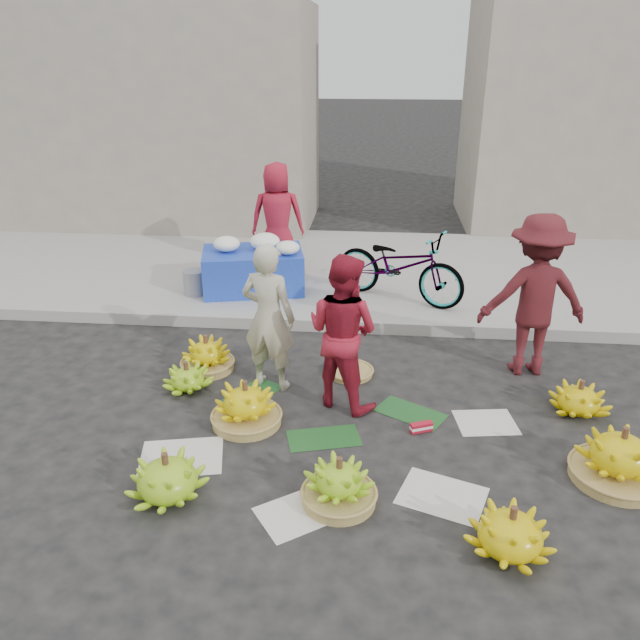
# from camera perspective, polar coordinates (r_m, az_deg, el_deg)

# --- Properties ---
(ground) EXTENTS (80.00, 80.00, 0.00)m
(ground) POSITION_cam_1_polar(r_m,az_deg,el_deg) (5.90, 1.51, -9.72)
(ground) COLOR black
(ground) RESTS_ON ground
(curb) EXTENTS (40.00, 0.25, 0.15)m
(curb) POSITION_cam_1_polar(r_m,az_deg,el_deg) (7.80, 2.64, -0.34)
(curb) COLOR gray
(curb) RESTS_ON ground
(sidewalk) EXTENTS (40.00, 4.00, 0.12)m
(sidewalk) POSITION_cam_1_polar(r_m,az_deg,el_deg) (9.76, 3.27, 4.59)
(sidewalk) COLOR gray
(sidewalk) RESTS_ON ground
(building_left) EXTENTS (6.00, 3.00, 4.00)m
(building_left) POSITION_cam_1_polar(r_m,az_deg,el_deg) (12.92, -14.83, 17.42)
(building_left) COLOR gray
(building_left) RESTS_ON sidewalk
(building_right) EXTENTS (5.00, 3.00, 5.00)m
(building_right) POSITION_cam_1_polar(r_m,az_deg,el_deg) (13.32, 25.07, 18.41)
(building_right) COLOR gray
(building_right) RESTS_ON sidewalk
(newspaper_scatter) EXTENTS (3.20, 1.80, 0.00)m
(newspaper_scatter) POSITION_cam_1_polar(r_m,az_deg,el_deg) (5.25, 0.88, -14.48)
(newspaper_scatter) COLOR silver
(newspaper_scatter) RESTS_ON ground
(banana_leaves) EXTENTS (2.00, 1.00, 0.00)m
(banana_leaves) POSITION_cam_1_polar(r_m,az_deg,el_deg) (6.07, 0.69, -8.60)
(banana_leaves) COLOR #17461D
(banana_leaves) RESTS_ON ground
(banana_bunch_0) EXTENTS (0.65, 0.65, 0.45)m
(banana_bunch_0) POSITION_cam_1_polar(r_m,az_deg,el_deg) (5.89, -6.79, -7.77)
(banana_bunch_0) COLOR olive
(banana_bunch_0) RESTS_ON ground
(banana_bunch_1) EXTENTS (0.77, 0.77, 0.40)m
(banana_bunch_1) POSITION_cam_1_polar(r_m,az_deg,el_deg) (5.14, -13.80, -13.80)
(banana_bunch_1) COLOR #77B61A
(banana_bunch_1) RESTS_ON ground
(banana_bunch_2) EXTENTS (0.57, 0.57, 0.41)m
(banana_bunch_2) POSITION_cam_1_polar(r_m,az_deg,el_deg) (4.96, 1.76, -14.74)
(banana_bunch_2) COLOR olive
(banana_bunch_2) RESTS_ON ground
(banana_bunch_3) EXTENTS (0.80, 0.80, 0.39)m
(banana_bunch_3) POSITION_cam_1_polar(r_m,az_deg,el_deg) (4.74, 17.04, -18.06)
(banana_bunch_3) COLOR yellow
(banana_bunch_3) RESTS_ON ground
(banana_bunch_4) EXTENTS (0.73, 0.73, 0.49)m
(banana_bunch_4) POSITION_cam_1_polar(r_m,az_deg,el_deg) (5.69, 25.73, -11.21)
(banana_bunch_4) COLOR olive
(banana_bunch_4) RESTS_ON ground
(banana_bunch_5) EXTENTS (0.68, 0.68, 0.35)m
(banana_bunch_5) POSITION_cam_1_polar(r_m,az_deg,el_deg) (6.53, 22.61, -6.64)
(banana_bunch_5) COLOR yellow
(banana_bunch_5) RESTS_ON ground
(banana_bunch_6) EXTENTS (0.53, 0.53, 0.31)m
(banana_bunch_6) POSITION_cam_1_polar(r_m,az_deg,el_deg) (6.58, -12.05, -5.16)
(banana_bunch_6) COLOR #77B61A
(banana_bunch_6) RESTS_ON ground
(banana_bunch_7) EXTENTS (0.61, 0.61, 0.41)m
(banana_bunch_7) POSITION_cam_1_polar(r_m,az_deg,el_deg) (6.91, -10.31, -3.20)
(banana_bunch_7) COLOR olive
(banana_bunch_7) RESTS_ON ground
(basket_spare) EXTENTS (0.54, 0.54, 0.06)m
(basket_spare) POSITION_cam_1_polar(r_m,az_deg,el_deg) (6.77, 2.79, -4.77)
(basket_spare) COLOR olive
(basket_spare) RESTS_ON ground
(incense_stack) EXTENTS (0.22, 0.14, 0.09)m
(incense_stack) POSITION_cam_1_polar(r_m,az_deg,el_deg) (5.88, 9.25, -9.65)
(incense_stack) COLOR #AF1225
(incense_stack) RESTS_ON ground
(vendor_cream) EXTENTS (0.64, 0.50, 1.54)m
(vendor_cream) POSITION_cam_1_polar(r_m,az_deg,el_deg) (6.25, -4.72, 0.23)
(vendor_cream) COLOR beige
(vendor_cream) RESTS_ON ground
(vendor_red) EXTENTS (0.94, 0.87, 1.54)m
(vendor_red) POSITION_cam_1_polar(r_m,az_deg,el_deg) (5.92, 2.08, -1.08)
(vendor_red) COLOR #B31B2D
(vendor_red) RESTS_ON ground
(man_striped) EXTENTS (1.18, 0.74, 1.74)m
(man_striped) POSITION_cam_1_polar(r_m,az_deg,el_deg) (6.87, 19.03, 2.09)
(man_striped) COLOR maroon
(man_striped) RESTS_ON ground
(flower_table) EXTENTS (1.51, 1.12, 0.79)m
(flower_table) POSITION_cam_1_polar(r_m,az_deg,el_deg) (8.72, -6.08, 4.80)
(flower_table) COLOR #1C3AB6
(flower_table) RESTS_ON sidewalk
(grey_bucket) EXTENTS (0.30, 0.30, 0.34)m
(grey_bucket) POSITION_cam_1_polar(r_m,az_deg,el_deg) (8.73, -11.42, 3.39)
(grey_bucket) COLOR gray
(grey_bucket) RESTS_ON sidewalk
(flower_vendor) EXTENTS (0.85, 0.61, 1.62)m
(flower_vendor) POSITION_cam_1_polar(r_m,az_deg,el_deg) (9.40, -3.92, 9.36)
(flower_vendor) COLOR #B31B2D
(flower_vendor) RESTS_ON sidewalk
(bicycle) EXTENTS (1.38, 1.92, 0.96)m
(bicycle) POSITION_cam_1_polar(r_m,az_deg,el_deg) (8.34, 7.28, 4.98)
(bicycle) COLOR gray
(bicycle) RESTS_ON sidewalk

